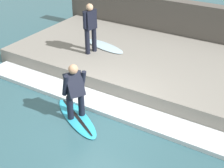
{
  "coord_description": "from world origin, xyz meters",
  "views": [
    {
      "loc": [
        -5.36,
        -3.71,
        4.91
      ],
      "look_at": [
        0.74,
        0.0,
        0.7
      ],
      "focal_mm": 50.0,
      "sensor_mm": 36.0,
      "label": 1
    }
  ],
  "objects_px": {
    "surfboard_riding": "(77,117)",
    "surfer_waiting_near": "(90,26)",
    "surfer_riding": "(75,89)",
    "surfboard_waiting_near": "(104,46)"
  },
  "relations": [
    {
      "from": "surfer_riding",
      "to": "surfboard_waiting_near",
      "type": "xyz_separation_m",
      "value": [
        3.31,
        1.24,
        -0.36
      ]
    },
    {
      "from": "surfboard_riding",
      "to": "surfboard_waiting_near",
      "type": "relative_size",
      "value": 1.12
    },
    {
      "from": "surfboard_riding",
      "to": "surfboard_waiting_near",
      "type": "bearing_deg",
      "value": 20.56
    },
    {
      "from": "surfer_riding",
      "to": "surfer_waiting_near",
      "type": "relative_size",
      "value": 0.91
    },
    {
      "from": "surfer_riding",
      "to": "surfer_waiting_near",
      "type": "bearing_deg",
      "value": 27.04
    },
    {
      "from": "surfboard_riding",
      "to": "surfer_riding",
      "type": "relative_size",
      "value": 1.36
    },
    {
      "from": "surfer_riding",
      "to": "surfboard_waiting_near",
      "type": "bearing_deg",
      "value": 20.56
    },
    {
      "from": "surfboard_riding",
      "to": "surfer_waiting_near",
      "type": "xyz_separation_m",
      "value": [
        2.7,
        1.38,
        1.4
      ]
    },
    {
      "from": "surfer_riding",
      "to": "surfboard_waiting_near",
      "type": "height_order",
      "value": "surfer_riding"
    },
    {
      "from": "surfboard_riding",
      "to": "surfer_waiting_near",
      "type": "distance_m",
      "value": 3.34
    }
  ]
}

